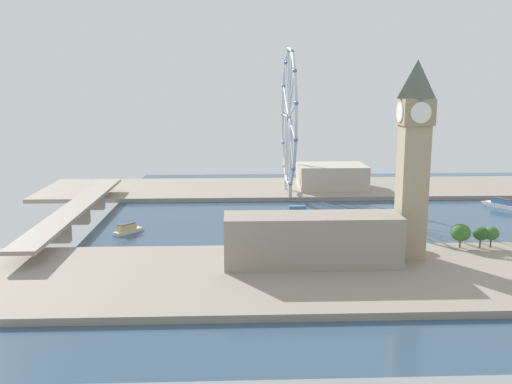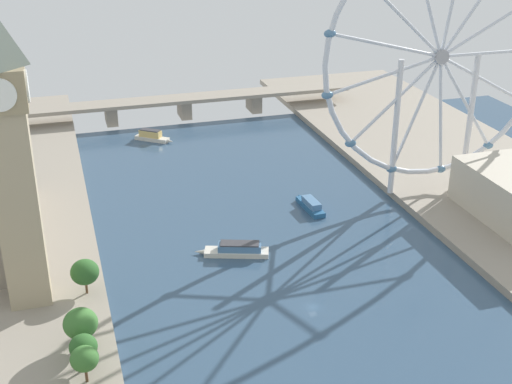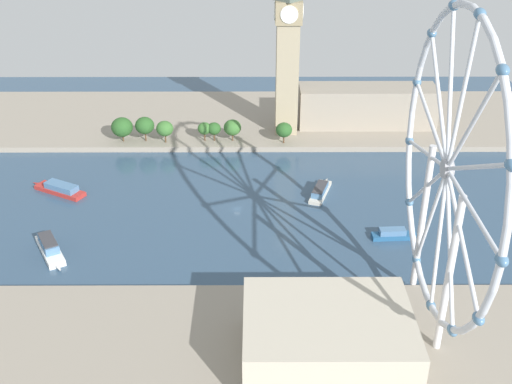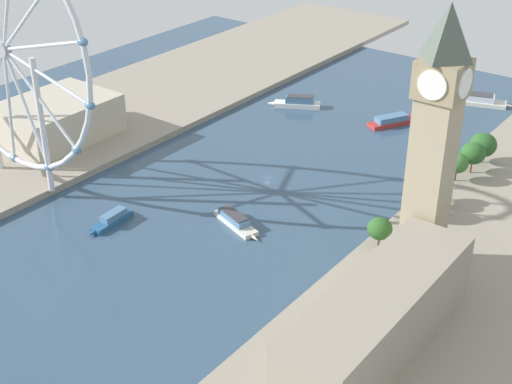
% 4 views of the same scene
% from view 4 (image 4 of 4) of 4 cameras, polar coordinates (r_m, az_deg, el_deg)
% --- Properties ---
extents(ground_plane, '(384.41, 384.41, 0.00)m').
position_cam_4_polar(ground_plane, '(318.57, 0.88, 1.16)').
color(ground_plane, '#334C66').
extents(riverbank_left, '(90.00, 520.00, 3.00)m').
position_cam_4_polar(riverbank_left, '(277.04, 19.10, -4.80)').
color(riverbank_left, gray).
rests_on(riverbank_left, ground_plane).
extents(riverbank_right, '(90.00, 520.00, 3.00)m').
position_cam_4_polar(riverbank_right, '(385.15, -12.13, 5.76)').
color(riverbank_right, gray).
rests_on(riverbank_right, ground_plane).
extents(clock_tower, '(15.20, 15.20, 91.81)m').
position_cam_4_polar(clock_tower, '(238.02, 13.83, 3.96)').
color(clock_tower, tan).
rests_on(clock_tower, riverbank_left).
extents(parliament_block, '(22.00, 79.46, 23.06)m').
position_cam_4_polar(parliament_block, '(215.46, 9.66, -9.72)').
color(parliament_block, gray).
rests_on(parliament_block, riverbank_left).
extents(tree_row_embankment, '(13.09, 100.21, 13.96)m').
position_cam_4_polar(tree_row_embankment, '(309.90, 15.18, 1.59)').
color(tree_row_embankment, '#513823').
rests_on(tree_row_embankment, riverbank_left).
extents(ferris_wheel, '(102.29, 3.20, 107.62)m').
position_cam_4_polar(ferris_wheel, '(305.73, -19.17, 10.39)').
color(ferris_wheel, silver).
rests_on(ferris_wheel, riverbank_right).
extents(riverside_hall, '(39.83, 52.79, 18.36)m').
position_cam_4_polar(riverside_hall, '(359.62, -15.41, 5.55)').
color(riverside_hall, '#BCB29E').
rests_on(riverside_hall, riverbank_right).
extents(tour_boat_0, '(36.79, 18.97, 5.78)m').
position_cam_4_polar(tour_boat_0, '(414.70, 16.85, 6.96)').
color(tour_boat_0, beige).
rests_on(tour_boat_0, ground_plane).
extents(tour_boat_1, '(27.37, 18.18, 6.35)m').
position_cam_4_polar(tour_boat_1, '(393.50, 3.26, 7.04)').
color(tour_boat_1, white).
rests_on(tour_boat_1, ground_plane).
extents(tour_boat_3, '(26.97, 13.12, 4.84)m').
position_cam_4_polar(tour_boat_3, '(282.35, -1.64, -2.25)').
color(tour_boat_3, beige).
rests_on(tour_boat_3, ground_plane).
extents(tour_boat_4, '(19.20, 30.03, 4.99)m').
position_cam_4_polar(tour_boat_4, '(377.66, 10.73, 5.54)').
color(tour_boat_4, '#B22D28').
rests_on(tour_boat_4, ground_plane).
extents(tour_boat_5, '(6.06, 22.70, 4.64)m').
position_cam_4_polar(tour_boat_5, '(288.75, -11.26, -2.13)').
color(tour_boat_5, '#235684').
rests_on(tour_boat_5, ground_plane).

